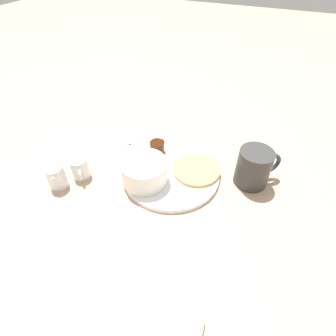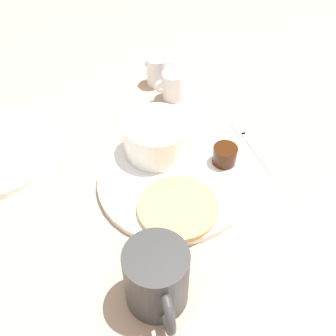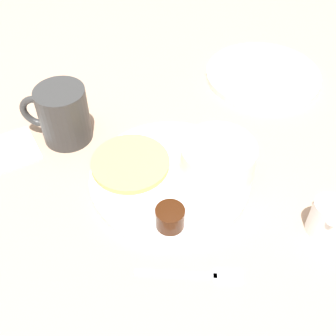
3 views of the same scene
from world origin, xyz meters
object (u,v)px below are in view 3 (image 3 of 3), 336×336
creamer_pitcher_near (326,217)px  fork (202,275)px  coffee_mug (62,115)px  bowl (218,160)px  plate (170,177)px

creamer_pitcher_near → fork: (-0.17, 0.06, -0.03)m
coffee_mug → creamer_pitcher_near: bearing=-69.1°
creamer_pitcher_near → bowl: bearing=104.0°
coffee_mug → fork: bearing=-93.5°
plate → creamer_pitcher_near: bearing=-66.3°
bowl → fork: (-0.13, -0.10, -0.04)m
fork → bowl: bearing=37.0°
bowl → coffee_mug: coffee_mug is taller
creamer_pitcher_near → coffee_mug: bearing=110.9°
coffee_mug → fork: (-0.02, -0.33, -0.05)m
plate → fork: bearing=-118.8°
fork → coffee_mug: bearing=86.5°
plate → bowl: (0.05, -0.05, 0.04)m
plate → bowl: size_ratio=2.22×
bowl → creamer_pitcher_near: (0.04, -0.16, -0.02)m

